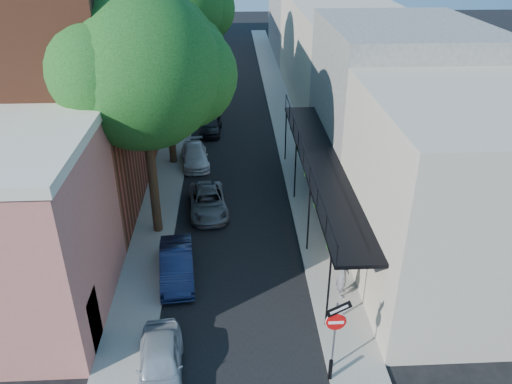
{
  "coord_description": "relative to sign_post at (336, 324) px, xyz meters",
  "views": [
    {
      "loc": [
        -0.03,
        -11.0,
        13.42
      ],
      "look_at": [
        0.96,
        8.69,
        2.8
      ],
      "focal_mm": 35.0,
      "sensor_mm": 36.0,
      "label": 1
    }
  ],
  "objects": [
    {
      "name": "oak_mid",
      "position": [
        -6.58,
        17.26,
        5.02
      ],
      "size": [
        6.6,
        6.0,
        10.2
      ],
      "color": "#352015",
      "rests_on": "ground"
    },
    {
      "name": "sign_post",
      "position": [
        0.0,
        0.0,
        0.0
      ],
      "size": [
        0.89,
        0.17,
        2.99
      ],
      "color": "#595B60",
      "rests_on": "ground"
    },
    {
      "name": "oak_near",
      "position": [
        -6.53,
        9.29,
        5.84
      ],
      "size": [
        7.48,
        6.8,
        11.42
      ],
      "color": "#352015",
      "rests_on": "ground"
    },
    {
      "name": "parked_car_c",
      "position": [
        -4.56,
        10.87,
        -1.46
      ],
      "size": [
        2.38,
        4.37,
        1.16
      ],
      "primitive_type": "imported",
      "rotation": [
        0.0,
        0.0,
        0.11
      ],
      "color": "#5A5D62",
      "rests_on": "ground"
    },
    {
      "name": "road_surface",
      "position": [
        -3.16,
        29.03,
        -2.03
      ],
      "size": [
        6.0,
        64.0,
        0.01
      ],
      "primitive_type": "cube",
      "color": "black",
      "rests_on": "ground"
    },
    {
      "name": "parked_car_a",
      "position": [
        -5.76,
        -0.01,
        -1.41
      ],
      "size": [
        1.82,
        3.82,
        1.26
      ],
      "primitive_type": "imported",
      "rotation": [
        0.0,
        0.0,
        0.09
      ],
      "color": "#9EA7B0",
      "rests_on": "ground"
    },
    {
      "name": "parked_car_e",
      "position": [
        -4.73,
        22.16,
        -1.42
      ],
      "size": [
        1.63,
        3.68,
        1.23
      ],
      "primitive_type": "imported",
      "rotation": [
        0.0,
        0.0,
        -0.05
      ],
      "color": "black",
      "rests_on": "ground"
    },
    {
      "name": "parked_car_d",
      "position": [
        -5.58,
        16.84,
        -1.47
      ],
      "size": [
        2.12,
        4.12,
        1.14
      ],
      "primitive_type": "imported",
      "rotation": [
        0.0,
        0.0,
        0.14
      ],
      "color": "silver",
      "rests_on": "ground"
    },
    {
      "name": "oak_far",
      "position": [
        -6.51,
        26.3,
        6.22
      ],
      "size": [
        7.7,
        7.0,
        11.9
      ],
      "color": "#352015",
      "rests_on": "ground"
    },
    {
      "name": "sidewalk_left",
      "position": [
        -7.16,
        29.03,
        -1.98
      ],
      "size": [
        2.0,
        64.0,
        0.12
      ],
      "primitive_type": "cube",
      "color": "gray",
      "rests_on": "ground"
    },
    {
      "name": "pedestrian",
      "position": [
        1.07,
        3.72,
        -0.92
      ],
      "size": [
        0.61,
        0.8,
        1.98
      ],
      "primitive_type": "imported",
      "rotation": [
        0.0,
        0.0,
        1.38
      ],
      "color": "slate",
      "rests_on": "sidewalk_right"
    },
    {
      "name": "buildings_left",
      "position": [
        -12.46,
        27.79,
        2.9
      ],
      "size": [
        10.1,
        59.1,
        12.0
      ],
      "color": "#BD6F61",
      "rests_on": "ground"
    },
    {
      "name": "buildings_right",
      "position": [
        5.83,
        28.51,
        2.39
      ],
      "size": [
        9.8,
        55.0,
        10.0
      ],
      "color": "#B8AE98",
      "rests_on": "ground"
    },
    {
      "name": "bollard",
      "position": [
        -0.16,
        -0.47,
        -1.52
      ],
      "size": [
        0.14,
        0.14,
        0.8
      ],
      "primitive_type": "cylinder",
      "color": "black",
      "rests_on": "sidewalk_right"
    },
    {
      "name": "sidewalk_right",
      "position": [
        0.84,
        29.03,
        -1.98
      ],
      "size": [
        2.0,
        64.0,
        0.12
      ],
      "primitive_type": "cube",
      "color": "gray",
      "rests_on": "ground"
    },
    {
      "name": "parked_car_b",
      "position": [
        -5.69,
        5.36,
        -1.39
      ],
      "size": [
        1.77,
        4.06,
        1.3
      ],
      "primitive_type": "imported",
      "rotation": [
        0.0,
        0.0,
        0.1
      ],
      "color": "#131C3B",
      "rests_on": "ground"
    }
  ]
}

